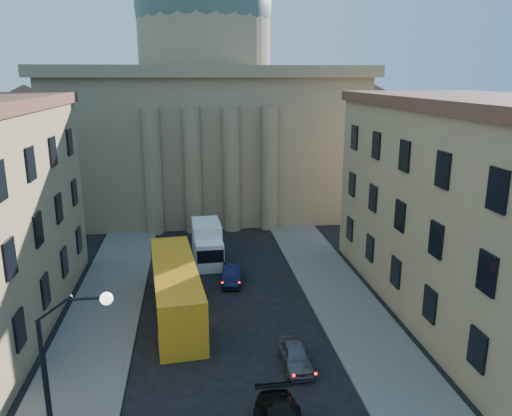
{
  "coord_description": "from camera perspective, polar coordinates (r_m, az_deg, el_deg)",
  "views": [
    {
      "loc": [
        -2.2,
        -8.18,
        15.95
      ],
      "look_at": [
        1.51,
        19.73,
        8.48
      ],
      "focal_mm": 35.0,
      "sensor_mm": 36.0,
      "label": 1
    }
  ],
  "objects": [
    {
      "name": "church",
      "position": [
        63.81,
        -5.7,
        11.13
      ],
      "size": [
        68.02,
        28.76,
        36.6
      ],
      "color": "#836F51",
      "rests_on": "ground"
    },
    {
      "name": "car_right_distant",
      "position": [
        40.1,
        -2.74,
        -7.52
      ],
      "size": [
        1.99,
        4.34,
        1.38
      ],
      "primitive_type": "imported",
      "rotation": [
        0.0,
        0.0,
        -0.13
      ],
      "color": "black",
      "rests_on": "ground"
    },
    {
      "name": "street_lamp",
      "position": [
        19.95,
        -21.27,
        -18.57
      ],
      "size": [
        2.62,
        0.44,
        8.83
      ],
      "color": "black",
      "rests_on": "ground"
    },
    {
      "name": "box_truck",
      "position": [
        44.37,
        -5.57,
        -4.11
      ],
      "size": [
        2.63,
        6.16,
        3.33
      ],
      "rotation": [
        0.0,
        0.0,
        0.04
      ],
      "color": "silver",
      "rests_on": "ground"
    },
    {
      "name": "sidewalk_left",
      "position": [
        31.25,
        -18.89,
        -16.55
      ],
      "size": [
        5.0,
        60.0,
        0.15
      ],
      "primitive_type": "cube",
      "color": "#5B5853",
      "rests_on": "ground"
    },
    {
      "name": "city_bus",
      "position": [
        35.03,
        -9.18,
        -8.99
      ],
      "size": [
        4.06,
        12.74,
        3.53
      ],
      "rotation": [
        0.0,
        0.0,
        0.1
      ],
      "color": "orange",
      "rests_on": "ground"
    },
    {
      "name": "car_right_far",
      "position": [
        29.46,
        4.56,
        -16.51
      ],
      "size": [
        1.51,
        3.75,
        1.28
      ],
      "primitive_type": "imported",
      "rotation": [
        0.0,
        0.0,
        0.0
      ],
      "color": "#515156",
      "rests_on": "ground"
    },
    {
      "name": "building_right",
      "position": [
        36.77,
        24.16,
        0.13
      ],
      "size": [
        11.6,
        26.6,
        14.7
      ],
      "color": "#9A7C5A",
      "rests_on": "ground"
    },
    {
      "name": "sidewalk_right",
      "position": [
        32.43,
        13.19,
        -14.88
      ],
      "size": [
        5.0,
        60.0,
        0.15
      ],
      "primitive_type": "cube",
      "color": "#5B5853",
      "rests_on": "ground"
    }
  ]
}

